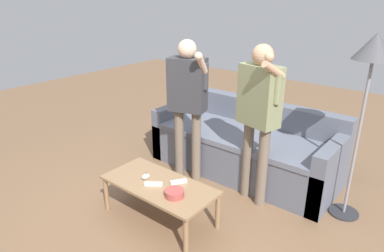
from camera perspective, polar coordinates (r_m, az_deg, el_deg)
The scene contains 10 objects.
ground_plane at distance 3.45m, azimuth -4.01°, elevation -14.74°, with size 12.00×12.00×0.00m, color brown.
couch at distance 4.17m, azimuth 8.84°, elevation -3.45°, with size 2.18×0.90×0.81m.
coffee_table at distance 3.25m, azimuth -5.47°, elevation -10.17°, with size 1.08×0.52×0.38m.
snack_bowl at distance 3.02m, azimuth -2.93°, elevation -11.09°, with size 0.17×0.17×0.06m, color #B24C47.
game_remote_nunchuk at distance 3.30m, azimuth -7.70°, elevation -8.28°, with size 0.06×0.09×0.05m.
floor_lamp at distance 3.25m, azimuth 27.77°, elevation 9.46°, with size 0.34×0.34×1.73m.
player_right at distance 3.32m, azimuth 11.02°, elevation 3.03°, with size 0.47×0.41×1.61m.
player_left at distance 3.69m, azimuth -0.78°, elevation 5.09°, with size 0.51×0.33×1.59m.
game_remote_wand_near at distance 3.21m, azimuth -2.25°, elevation -9.23°, with size 0.12×0.15×0.03m.
game_remote_wand_far at distance 3.19m, azimuth -6.41°, elevation -9.55°, with size 0.15×0.13×0.03m.
Camera 1 is at (1.93, -2.02, 2.03)m, focal length 32.11 mm.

